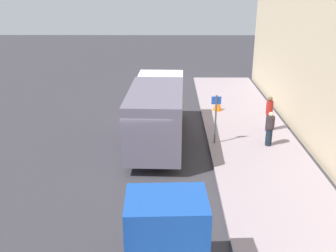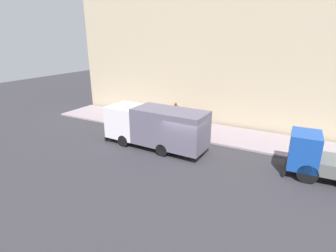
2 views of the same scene
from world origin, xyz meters
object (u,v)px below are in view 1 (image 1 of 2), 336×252
(large_utility_truck, at_px, (157,111))
(street_sign_post, at_px, (216,115))
(pedestrian_standing, at_px, (269,113))
(pedestrian_walking, at_px, (270,128))
(traffic_cone_orange, at_px, (218,104))

(large_utility_truck, distance_m, street_sign_post, 2.71)
(street_sign_post, bearing_deg, large_utility_truck, 171.58)
(pedestrian_standing, relative_size, street_sign_post, 0.77)
(large_utility_truck, height_order, pedestrian_walking, large_utility_truck)
(large_utility_truck, bearing_deg, pedestrian_walking, -5.06)
(large_utility_truck, bearing_deg, traffic_cone_orange, 55.06)
(traffic_cone_orange, height_order, street_sign_post, street_sign_post)
(pedestrian_standing, bearing_deg, large_utility_truck, -2.21)
(traffic_cone_orange, bearing_deg, pedestrian_standing, -56.13)
(large_utility_truck, relative_size, street_sign_post, 3.23)
(pedestrian_standing, bearing_deg, pedestrian_walking, 63.31)
(street_sign_post, bearing_deg, traffic_cone_orange, 82.12)
(traffic_cone_orange, relative_size, street_sign_post, 0.32)
(pedestrian_walking, distance_m, street_sign_post, 2.53)
(pedestrian_walking, xyz_separation_m, pedestrian_standing, (0.40, 1.85, 0.12))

